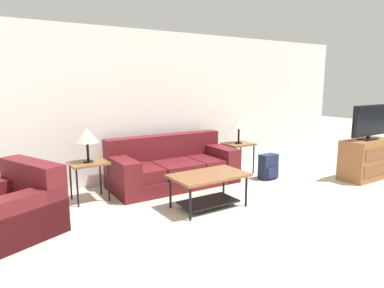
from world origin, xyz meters
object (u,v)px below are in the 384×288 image
side_table_right (238,146)px  backpack (268,167)px  couch (173,168)px  table_lamp_left (87,136)px  television (370,121)px  side_table_left (89,166)px  tv_console (366,159)px  armchair (9,210)px  coffee_table (209,183)px  table_lamp_right (239,123)px

side_table_right → backpack: 0.70m
couch → side_table_right: (1.42, -0.03, 0.22)m
table_lamp_left → television: television is taller
side_table_left → tv_console: (4.53, -1.54, -0.16)m
armchair → couch: bearing=14.4°
armchair → coffee_table: 2.47m
armchair → side_table_left: armchair is taller
side_table_left → television: television is taller
couch → coffee_table: size_ratio=2.04×
table_lamp_right → tv_console: size_ratio=0.49×
coffee_table → tv_console: size_ratio=1.03×
table_lamp_left → television: (4.53, -1.54, 0.07)m
side_table_right → backpack: (0.20, -0.61, -0.30)m
couch → armchair: size_ratio=1.64×
television → couch: bearing=153.3°
armchair → table_lamp_right: size_ratio=2.60×
table_lamp_left → table_lamp_right: bearing=0.0°
coffee_table → table_lamp_right: size_ratio=2.10×
coffee_table → armchair: bearing=167.0°
side_table_right → backpack: size_ratio=1.30×
armchair → coffee_table: armchair is taller
table_lamp_left → backpack: bearing=-11.3°
side_table_left → television: size_ratio=0.60×
backpack → coffee_table: bearing=-161.8°
side_table_left → backpack: bearing=-11.3°
television → table_lamp_right: bearing=137.7°
couch → coffee_table: 1.21m
table_lamp_left → side_table_left: bearing=104.0°
side_table_right → tv_console: bearing=-42.3°
couch → side_table_left: 1.44m
table_lamp_right → armchair: bearing=-171.1°
armchair → side_table_right: (3.94, 0.62, 0.23)m
couch → tv_console: bearing=-26.7°
armchair → television: (5.63, -0.92, 0.76)m
tv_console → television: bearing=90.0°
couch → side_table_left: (-1.42, -0.03, 0.22)m
coffee_table → tv_console: tv_console is taller
table_lamp_left → tv_console: size_ratio=0.49×
side_table_left → armchair: bearing=-150.6°
side_table_left → table_lamp_right: bearing=-0.0°
side_table_right → table_lamp_left: size_ratio=1.16×
armchair → side_table_left: bearing=29.4°
tv_console → television: television is taller
couch → side_table_right: size_ratio=3.68×
table_lamp_right → backpack: (0.20, -0.61, -0.75)m
side_table_left → television: bearing=-18.7°
side_table_right → table_lamp_left: (-2.84, -0.00, 0.45)m
table_lamp_right → backpack: table_lamp_right is taller
table_lamp_left → tv_console: table_lamp_left is taller
side_table_right → table_lamp_left: bearing=-180.0°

